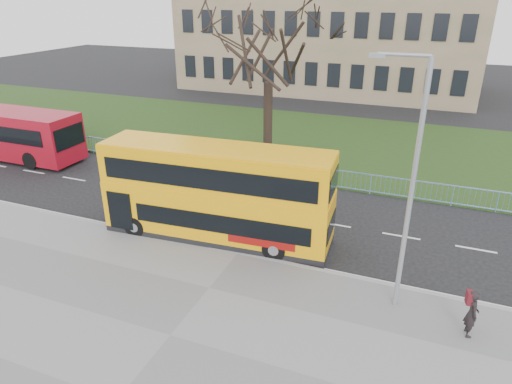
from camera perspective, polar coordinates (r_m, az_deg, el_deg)
ground at (r=19.90m, az=-0.44°, el=-5.70°), size 120.00×120.00×0.00m
pavement at (r=14.97m, az=-10.64°, el=-17.34°), size 80.00×10.50×0.12m
kerb at (r=18.64m, az=-2.24°, el=-7.70°), size 80.00×0.20×0.14m
grass_verge at (r=32.54m, az=9.09°, el=6.06°), size 80.00×15.40×0.08m
guard_railing at (r=25.32m, az=5.17°, el=2.28°), size 40.00×0.12×1.10m
bare_tree at (r=28.03m, az=1.57°, el=15.35°), size 7.84×7.84×11.20m
civic_building at (r=52.40m, az=9.48°, el=20.47°), size 30.00×15.00×14.00m
yellow_bus at (r=19.03m, az=-4.97°, el=0.08°), size 9.80×2.94×4.05m
pedestrian at (r=15.65m, az=25.37°, el=-13.55°), size 0.47×0.63×1.57m
street_lamp at (r=14.40m, az=18.63°, el=1.28°), size 1.73×0.20×8.16m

